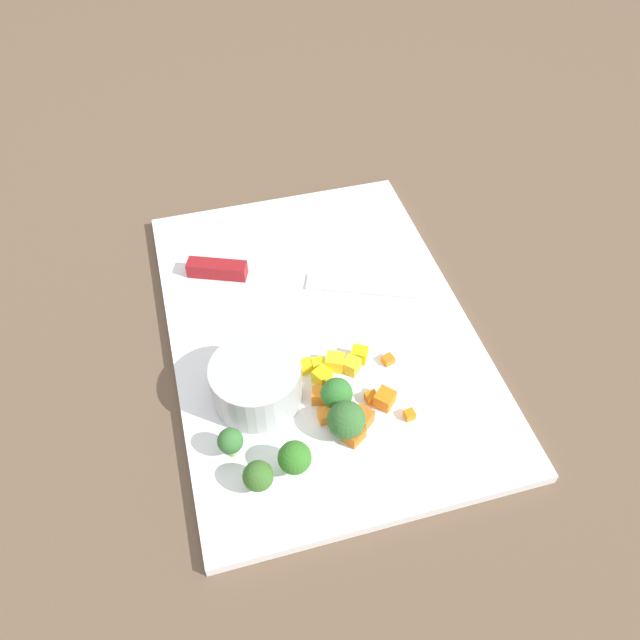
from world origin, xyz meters
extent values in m
plane|color=brown|center=(0.00, 0.00, 0.00)|extent=(4.00, 4.00, 0.00)
cube|color=white|center=(0.00, 0.00, 0.01)|extent=(0.47, 0.32, 0.01)
cylinder|color=#B5B6BA|center=(0.07, -0.08, 0.04)|extent=(0.09, 0.09, 0.05)
cube|color=silver|center=(-0.04, 0.07, 0.01)|extent=(0.08, 0.14, 0.00)
cube|color=maroon|center=(-0.11, -0.10, 0.02)|extent=(0.04, 0.07, 0.02)
cube|color=orange|center=(0.07, 0.06, 0.02)|extent=(0.01, 0.01, 0.01)
cube|color=orange|center=(0.11, 0.02, 0.02)|extent=(0.01, 0.01, 0.01)
cube|color=orange|center=(0.13, 0.01, 0.02)|extent=(0.02, 0.02, 0.02)
cube|color=orange|center=(0.09, -0.01, 0.02)|extent=(0.02, 0.02, 0.01)
cube|color=orange|center=(0.14, 0.05, 0.02)|extent=(0.01, 0.01, 0.01)
cube|color=orange|center=(0.12, 0.03, 0.02)|extent=(0.03, 0.03, 0.02)
cube|color=orange|center=(0.15, -0.01, 0.02)|extent=(0.02, 0.02, 0.01)
cube|color=orange|center=(0.09, -0.03, 0.02)|extent=(0.02, 0.02, 0.02)
cube|color=orange|center=(0.12, -0.01, 0.02)|extent=(0.02, 0.02, 0.01)
cube|color=orange|center=(0.12, -0.03, 0.02)|extent=(0.01, 0.01, 0.01)
cube|color=yellow|center=(0.06, -0.02, 0.02)|extent=(0.01, 0.01, 0.01)
cube|color=yellow|center=(0.06, 0.00, 0.02)|extent=(0.02, 0.02, 0.02)
cube|color=yellow|center=(0.07, -0.02, 0.02)|extent=(0.02, 0.02, 0.02)
cube|color=yellow|center=(0.05, -0.03, 0.02)|extent=(0.02, 0.02, 0.01)
cube|color=yellow|center=(0.06, 0.03, 0.02)|extent=(0.02, 0.02, 0.02)
cube|color=yellow|center=(0.07, 0.02, 0.02)|extent=(0.02, 0.02, 0.02)
cylinder|color=#87BC68|center=(0.10, -0.01, 0.02)|extent=(0.01, 0.01, 0.01)
sphere|color=#2F702C|center=(0.10, -0.01, 0.03)|extent=(0.03, 0.03, 0.03)
cylinder|color=#83B85F|center=(0.17, -0.10, 0.02)|extent=(0.01, 0.01, 0.01)
sphere|color=#376525|center=(0.17, -0.10, 0.03)|extent=(0.03, 0.03, 0.03)
cylinder|color=#84C05B|center=(0.16, -0.07, 0.02)|extent=(0.01, 0.01, 0.01)
sphere|color=#317323|center=(0.16, -0.07, 0.03)|extent=(0.03, 0.03, 0.03)
cylinder|color=#81B865|center=(0.13, -0.12, 0.02)|extent=(0.01, 0.01, 0.02)
sphere|color=#366D32|center=(0.13, -0.12, 0.03)|extent=(0.02, 0.02, 0.02)
cylinder|color=#8EC36A|center=(0.14, -0.01, 0.02)|extent=(0.01, 0.01, 0.01)
sphere|color=#34652D|center=(0.14, -0.01, 0.03)|extent=(0.04, 0.04, 0.04)
camera|label=1|loc=(0.44, -0.12, 0.54)|focal=35.63mm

